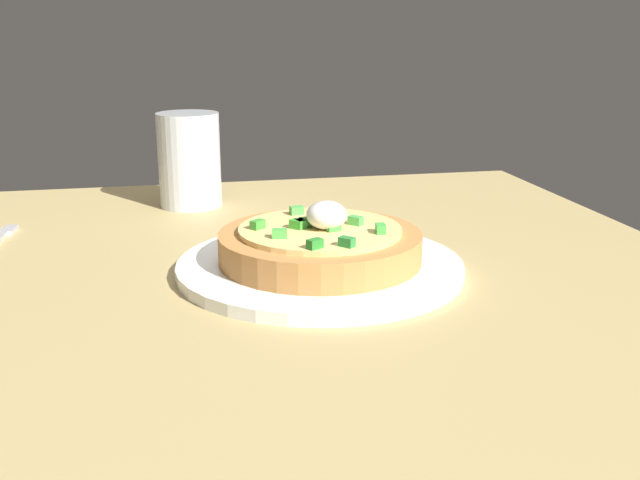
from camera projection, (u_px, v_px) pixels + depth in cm
name	position (u px, v px, depth cm)	size (l,w,h in cm)	color
dining_table	(287.00, 315.00, 62.76)	(96.80, 83.26, 2.71)	tan
plate	(320.00, 266.00, 69.00)	(26.37, 26.37, 1.10)	white
pizza	(320.00, 244.00, 68.36)	(18.60, 18.60, 5.74)	#BE7F41
cup_near	(189.00, 162.00, 92.53)	(7.67, 7.67, 11.58)	silver
fork	(1.00, 237.00, 79.35)	(10.66, 1.96, 0.50)	#B7B7BC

